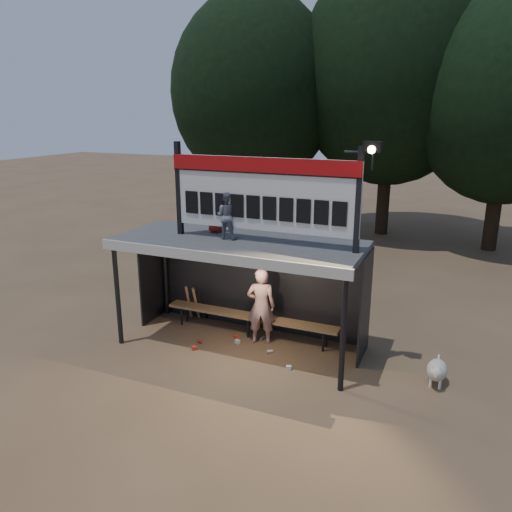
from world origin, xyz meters
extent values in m
plane|color=brown|center=(0.00, 0.00, 0.00)|extent=(80.00, 80.00, 0.00)
imported|color=silver|center=(0.35, 0.32, 0.84)|extent=(0.70, 0.56, 1.67)
imported|color=slate|center=(-0.26, 0.00, 2.80)|extent=(0.49, 0.40, 0.96)
imported|color=maroon|center=(-0.74, 0.42, 2.74)|extent=(0.44, 0.31, 0.84)
cube|color=#424245|center=(0.00, 0.00, 2.26)|extent=(5.00, 2.00, 0.12)
cube|color=silver|center=(0.00, -1.02, 2.22)|extent=(5.10, 0.06, 0.20)
cylinder|color=black|center=(-2.40, -0.90, 1.10)|extent=(0.10, 0.10, 2.20)
cylinder|color=black|center=(2.40, -0.90, 1.10)|extent=(0.10, 0.10, 2.20)
cylinder|color=black|center=(-2.40, 0.90, 1.10)|extent=(0.10, 0.10, 2.20)
cylinder|color=black|center=(2.40, 0.90, 1.10)|extent=(0.10, 0.10, 2.20)
cube|color=black|center=(0.00, 1.00, 1.10)|extent=(5.00, 0.04, 2.20)
cube|color=black|center=(-2.50, 0.50, 1.10)|extent=(0.04, 1.00, 2.20)
cube|color=black|center=(2.50, 0.50, 1.10)|extent=(0.04, 1.00, 2.20)
cylinder|color=black|center=(0.00, 1.00, 2.15)|extent=(5.00, 0.06, 0.06)
cube|color=black|center=(-1.35, 0.00, 3.27)|extent=(0.10, 0.10, 1.90)
cube|color=black|center=(2.35, 0.00, 3.27)|extent=(0.10, 0.10, 1.90)
cube|color=silver|center=(0.50, 0.00, 3.27)|extent=(3.80, 0.08, 1.40)
cube|color=#AF0C0D|center=(0.50, -0.05, 3.83)|extent=(3.80, 0.04, 0.28)
cube|color=black|center=(0.50, -0.06, 3.68)|extent=(3.80, 0.02, 0.03)
cube|color=black|center=(-1.03, -0.05, 3.02)|extent=(0.27, 0.03, 0.45)
cube|color=black|center=(-0.69, -0.05, 3.02)|extent=(0.27, 0.03, 0.45)
cube|color=black|center=(-0.35, -0.05, 3.02)|extent=(0.27, 0.03, 0.45)
cube|color=black|center=(-0.01, -0.05, 3.02)|extent=(0.27, 0.03, 0.45)
cube|color=black|center=(0.33, -0.05, 3.02)|extent=(0.27, 0.03, 0.45)
cube|color=black|center=(0.67, -0.05, 3.02)|extent=(0.27, 0.03, 0.45)
cube|color=black|center=(1.01, -0.05, 3.02)|extent=(0.27, 0.03, 0.45)
cube|color=black|center=(1.35, -0.05, 3.02)|extent=(0.27, 0.03, 0.45)
cube|color=black|center=(1.69, -0.05, 3.02)|extent=(0.27, 0.03, 0.45)
cube|color=black|center=(2.03, -0.05, 3.02)|extent=(0.27, 0.03, 0.45)
cylinder|color=black|center=(2.30, 0.00, 4.12)|extent=(0.50, 0.04, 0.04)
cylinder|color=black|center=(2.55, 0.00, 3.97)|extent=(0.04, 0.04, 0.30)
cube|color=black|center=(2.55, -0.05, 4.22)|extent=(0.30, 0.22, 0.18)
sphere|color=#FFD88C|center=(2.55, -0.14, 4.18)|extent=(0.14, 0.14, 0.14)
cube|color=olive|center=(0.00, 0.55, 0.45)|extent=(4.00, 0.35, 0.06)
cylinder|color=black|center=(-1.70, 0.43, 0.23)|extent=(0.05, 0.05, 0.45)
cylinder|color=black|center=(-1.70, 0.67, 0.23)|extent=(0.05, 0.05, 0.45)
cylinder|color=black|center=(0.00, 0.43, 0.23)|extent=(0.05, 0.05, 0.45)
cylinder|color=black|center=(0.00, 0.67, 0.23)|extent=(0.05, 0.05, 0.45)
cylinder|color=black|center=(1.70, 0.43, 0.23)|extent=(0.05, 0.05, 0.45)
cylinder|color=black|center=(1.70, 0.67, 0.23)|extent=(0.05, 0.05, 0.45)
cylinder|color=black|center=(-4.00, 10.00, 1.87)|extent=(0.50, 0.50, 3.74)
ellipsoid|color=black|center=(-4.00, 10.00, 5.53)|extent=(6.46, 6.46, 7.48)
cylinder|color=black|center=(1.00, 11.50, 2.09)|extent=(0.50, 0.50, 4.18)
ellipsoid|color=black|center=(1.00, 11.50, 6.18)|extent=(7.22, 7.22, 8.36)
cylinder|color=black|center=(5.00, 10.50, 1.76)|extent=(0.50, 0.50, 3.52)
ellipsoid|color=black|center=(5.00, 10.50, 5.20)|extent=(6.08, 6.08, 7.04)
ellipsoid|color=beige|center=(3.95, 0.02, 0.27)|extent=(0.36, 0.58, 0.36)
sphere|color=white|center=(3.95, -0.26, 0.36)|extent=(0.22, 0.22, 0.22)
cone|color=beige|center=(3.95, -0.36, 0.34)|extent=(0.10, 0.10, 0.10)
cone|color=beige|center=(3.90, -0.28, 0.46)|extent=(0.06, 0.06, 0.07)
cone|color=beige|center=(4.00, -0.28, 0.46)|extent=(0.06, 0.06, 0.07)
cylinder|color=white|center=(3.87, -0.16, 0.09)|extent=(0.05, 0.05, 0.18)
cylinder|color=#EFE2CE|center=(4.03, -0.16, 0.09)|extent=(0.05, 0.05, 0.18)
cylinder|color=beige|center=(3.87, 0.20, 0.09)|extent=(0.05, 0.05, 0.18)
cylinder|color=white|center=(4.03, 0.20, 0.09)|extent=(0.05, 0.05, 0.18)
cylinder|color=beige|center=(3.95, 0.32, 0.34)|extent=(0.04, 0.16, 0.14)
cylinder|color=#A5764D|center=(-1.73, 0.82, 0.43)|extent=(0.06, 0.27, 0.84)
cylinder|color=#A4804C|center=(-1.53, 0.82, 0.43)|extent=(0.08, 0.30, 0.83)
cylinder|color=black|center=(-1.33, 0.82, 0.43)|extent=(0.07, 0.33, 0.83)
cube|color=red|center=(-0.22, 0.28, 0.04)|extent=(0.12, 0.12, 0.08)
cylinder|color=#A9A9AE|center=(0.33, 0.44, 0.04)|extent=(0.08, 0.13, 0.07)
cube|color=silver|center=(-0.09, 0.06, 0.04)|extent=(0.12, 0.11, 0.08)
cylinder|color=red|center=(-0.84, -0.23, 0.04)|extent=(0.14, 0.11, 0.07)
cube|color=silver|center=(1.31, -0.57, 0.04)|extent=(0.12, 0.10, 0.08)
cylinder|color=beige|center=(0.71, -0.07, 0.04)|extent=(0.14, 0.12, 0.07)
cube|color=#B5301F|center=(-0.78, -0.57, 0.04)|extent=(0.12, 0.12, 0.08)
camera|label=1|loc=(4.13, -8.75, 4.80)|focal=35.00mm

